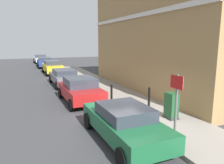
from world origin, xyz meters
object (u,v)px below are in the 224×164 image
Objects in this scene: utility_cabinet at (171,107)px; bollard_near_cabinet at (149,96)px; car_green at (124,122)px; bollard_far_kerb at (112,93)px; car_grey at (64,77)px; car_red at (80,89)px; car_white at (40,59)px; car_blue at (44,62)px; car_yellow at (52,67)px; street_sign at (176,98)px.

bollard_near_cabinet is at bearing 87.04° from utility_cabinet.
car_green reaches higher than bollard_far_kerb.
bollard_near_cabinet is at bearing -160.74° from car_grey.
bollard_near_cabinet is at bearing -133.16° from car_red.
car_red is 1.92m from bollard_far_kerb.
car_grey is 10.34m from utility_cabinet.
bollard_far_kerb is (1.43, -1.27, -0.05)m from car_red.
car_green is 3.97m from bollard_near_cabinet.
car_red is at bearing 178.96° from car_white.
car_grey is at bearing -1.55° from car_red.
car_blue is (-0.02, 18.76, -0.03)m from car_red.
car_grey is 0.99× the size of car_yellow.
bollard_near_cabinet is 2.09m from bollard_far_kerb.
car_green is at bearing 179.77° from car_grey.
car_white is (-0.13, 12.79, -0.04)m from car_yellow.
car_green is at bearing -179.47° from car_red.
car_green is at bearing -178.59° from car_blue.
bollard_far_kerb is 0.45× the size of street_sign.
car_red is 0.89× the size of car_blue.
car_blue reaches higher than car_green.
car_green is 17.65m from car_yellow.
car_blue is 3.92× the size of utility_cabinet.
bollard_near_cabinet is 1.00× the size of bollard_far_kerb.
car_yellow reaches higher than car_blue.
car_grey reaches higher than bollard_near_cabinet.
bollard_near_cabinet is at bearing -171.03° from car_blue.
car_yellow is at bearing 94.33° from street_sign.
car_blue is at bearing 94.16° from bollard_far_kerb.
car_red is at bearing 138.47° from bollard_far_kerb.
car_blue reaches higher than bollard_near_cabinet.
car_red is 3.87× the size of bollard_near_cabinet.
car_grey is at bearing 105.52° from utility_cabinet.
bollard_near_cabinet is 4.14m from street_sign.
street_sign is at bearing -175.39° from car_blue.
street_sign is at bearing -88.90° from bollard_far_kerb.
car_white is at bearing -0.24° from car_yellow.
street_sign reaches higher than car_yellow.
car_red reaches higher than car_blue.
utility_cabinet is at bearing -149.06° from car_red.
car_blue is at bearing 0.41° from car_yellow.
bollard_near_cabinet is at bearing -45.96° from car_green.
car_red is 6.72m from street_sign.
car_green is at bearing -162.78° from utility_cabinet.
car_red is at bearing 103.32° from street_sign.
utility_cabinet is 1.93m from bollard_near_cabinet.
car_blue is 20.08m from bollard_far_kerb.
car_green reaches higher than bollard_near_cabinet.
utility_cabinet is at bearing -171.61° from car_yellow.
car_yellow is 1.93× the size of street_sign.
street_sign is at bearing -110.58° from bollard_near_cabinet.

